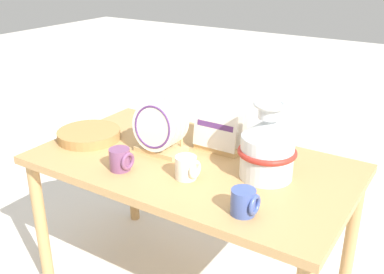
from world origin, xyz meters
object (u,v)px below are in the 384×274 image
ceramic_vase (268,146)px  mug_plum_glaze (121,160)px  dish_rack_round_plates (160,131)px  wicker_charger_stack (89,135)px  mug_cobalt_glaze (244,202)px  mug_cream_glaze (187,168)px  dish_rack_square_plates (221,132)px

ceramic_vase → mug_plum_glaze: 0.60m
ceramic_vase → dish_rack_round_plates: 0.50m
wicker_charger_stack → dish_rack_round_plates: bearing=9.7°
ceramic_vase → mug_plum_glaze: bearing=-153.3°
ceramic_vase → dish_rack_round_plates: size_ratio=1.28×
ceramic_vase → mug_cobalt_glaze: size_ratio=3.35×
wicker_charger_stack → mug_cobalt_glaze: bearing=-12.0°
mug_plum_glaze → mug_cobalt_glaze: bearing=-3.0°
ceramic_vase → mug_plum_glaze: ceramic_vase is taller
dish_rack_round_plates → mug_cream_glaze: dish_rack_round_plates is taller
dish_rack_round_plates → mug_plum_glaze: (-0.03, -0.23, -0.06)m
dish_rack_round_plates → mug_cobalt_glaze: dish_rack_round_plates is taller
mug_cobalt_glaze → mug_plum_glaze: size_ratio=1.00×
dish_rack_square_plates → wicker_charger_stack: dish_rack_square_plates is taller
wicker_charger_stack → mug_cream_glaze: mug_cream_glaze is taller
dish_rack_round_plates → wicker_charger_stack: bearing=-170.3°
wicker_charger_stack → mug_cream_glaze: bearing=-7.6°
ceramic_vase → wicker_charger_stack: 0.88m
ceramic_vase → wicker_charger_stack: bearing=-173.5°
wicker_charger_stack → dish_rack_square_plates: bearing=22.6°
mug_cobalt_glaze → mug_plum_glaze: same height
wicker_charger_stack → mug_cobalt_glaze: 0.94m
dish_rack_square_plates → mug_cobalt_glaze: dish_rack_square_plates is taller
dish_rack_round_plates → wicker_charger_stack: dish_rack_round_plates is taller
dish_rack_round_plates → mug_cobalt_glaze: size_ratio=2.61×
dish_rack_round_plates → dish_rack_square_plates: dish_rack_round_plates is taller
ceramic_vase → mug_cream_glaze: 0.33m
ceramic_vase → mug_cream_glaze: (-0.26, -0.18, -0.09)m
dish_rack_round_plates → dish_rack_square_plates: bearing=40.3°
mug_cream_glaze → dish_rack_square_plates: bearing=94.7°
dish_rack_round_plates → wicker_charger_stack: (-0.37, -0.06, -0.08)m
mug_cream_glaze → mug_cobalt_glaze: size_ratio=1.00×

